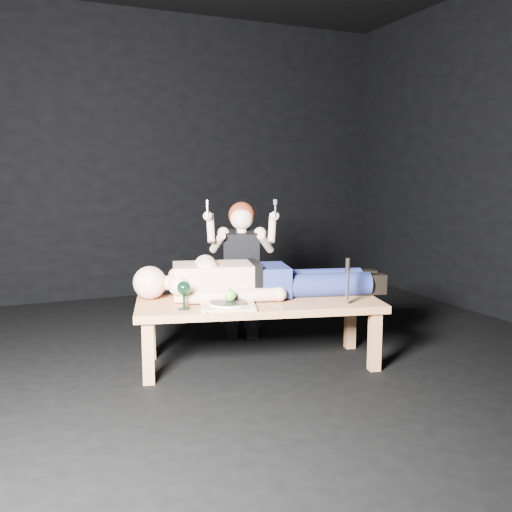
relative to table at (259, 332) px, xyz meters
name	(u,v)px	position (x,y,z in m)	size (l,w,h in m)	color
ground	(255,361)	(0.00, 0.07, -0.23)	(5.00, 5.00, 0.00)	black
back_wall	(165,156)	(0.00, 2.57, 1.27)	(5.00, 5.00, 0.00)	black
table	(259,332)	(0.00, 0.00, 0.00)	(1.65, 0.62, 0.45)	tan
lying_man	(263,275)	(0.09, 0.13, 0.37)	(1.82, 0.55, 0.29)	#EDB498
kneeling_woman	(242,269)	(0.12, 0.61, 0.34)	(0.60, 0.67, 1.13)	black
serving_tray	(228,306)	(-0.27, -0.12, 0.24)	(0.35, 0.25, 0.02)	tan
plate	(228,303)	(-0.27, -0.12, 0.25)	(0.23, 0.23, 0.02)	white
apple	(230,296)	(-0.25, -0.11, 0.30)	(0.08, 0.08, 0.08)	#48A523
goblet	(184,295)	(-0.54, -0.04, 0.32)	(0.09, 0.09, 0.18)	black
fork_flat	(203,310)	(-0.43, -0.12, 0.23)	(0.02, 0.18, 0.01)	#B2B2B7
knife_flat	(280,306)	(0.05, -0.22, 0.23)	(0.02, 0.18, 0.01)	#B2B2B7
spoon_flat	(261,303)	(-0.02, -0.08, 0.23)	(0.02, 0.18, 0.01)	#B2B2B7
carving_knife	(348,281)	(0.50, -0.32, 0.38)	(0.04, 0.04, 0.31)	#B2B2B7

